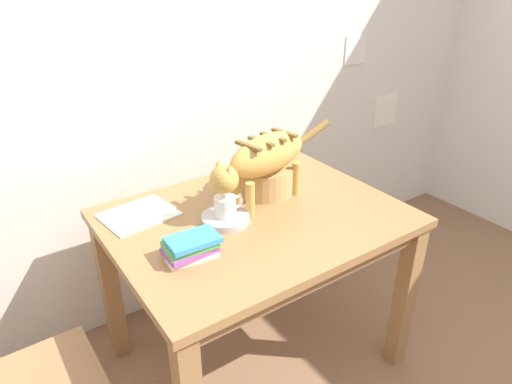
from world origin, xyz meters
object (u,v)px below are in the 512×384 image
at_px(dining_table, 256,235).
at_px(book_stack, 191,247).
at_px(cat, 264,158).
at_px(coffee_mug, 226,206).
at_px(saucer_bowl, 226,219).
at_px(magazine, 139,215).
at_px(wicker_basket, 262,177).

xyz_separation_m(dining_table, book_stack, (-0.34, -0.11, 0.13)).
distance_m(cat, coffee_mug, 0.24).
bearing_deg(saucer_bowl, book_stack, -148.86).
bearing_deg(book_stack, coffee_mug, 30.73).
distance_m(saucer_bowl, coffee_mug, 0.05).
xyz_separation_m(magazine, book_stack, (0.04, -0.36, 0.03)).
bearing_deg(magazine, coffee_mug, -49.81).
bearing_deg(saucer_bowl, cat, 10.83).
bearing_deg(wicker_basket, saucer_bowl, -151.55).
height_order(cat, magazine, cat).
distance_m(dining_table, wicker_basket, 0.27).
height_order(saucer_bowl, magazine, saucer_bowl).
xyz_separation_m(cat, magazine, (-0.46, 0.20, -0.20)).
distance_m(cat, wicker_basket, 0.19).
height_order(coffee_mug, book_stack, coffee_mug).
height_order(coffee_mug, wicker_basket, wicker_basket).
distance_m(coffee_mug, book_stack, 0.25).
bearing_deg(book_stack, wicker_basket, 29.64).
height_order(saucer_bowl, coffee_mug, coffee_mug).
relative_size(dining_table, coffee_mug, 9.14).
bearing_deg(dining_table, wicker_basket, 49.08).
height_order(dining_table, wicker_basket, wicker_basket).
bearing_deg(wicker_basket, cat, -122.41).
height_order(cat, coffee_mug, cat).
relative_size(dining_table, book_stack, 5.92).
relative_size(magazine, wicker_basket, 0.94).
bearing_deg(coffee_mug, book_stack, -149.27).
xyz_separation_m(magazine, wicker_basket, (0.53, -0.09, 0.06)).
bearing_deg(saucer_bowl, coffee_mug, 0.00).
bearing_deg(book_stack, saucer_bowl, 31.14).
relative_size(cat, wicker_basket, 2.33).
height_order(dining_table, book_stack, book_stack).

